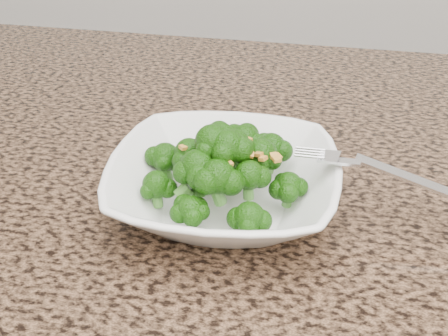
# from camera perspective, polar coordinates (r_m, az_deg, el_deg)

# --- Properties ---
(granite_counter) EXTENTS (1.64, 1.04, 0.03)m
(granite_counter) POSITION_cam_1_polar(r_m,az_deg,el_deg) (0.63, 12.38, -5.05)
(granite_counter) COLOR brown
(granite_counter) RESTS_ON cabinet
(bowl) EXTENTS (0.26, 0.26, 0.06)m
(bowl) POSITION_cam_1_polar(r_m,az_deg,el_deg) (0.59, 0.00, -1.72)
(bowl) COLOR white
(bowl) RESTS_ON granite_counter
(broccoli_pile) EXTENTS (0.21, 0.21, 0.06)m
(broccoli_pile) POSITION_cam_1_polar(r_m,az_deg,el_deg) (0.56, 0.00, 3.48)
(broccoli_pile) COLOR #194F09
(broccoli_pile) RESTS_ON bowl
(garlic_topping) EXTENTS (0.13, 0.13, 0.01)m
(garlic_topping) POSITION_cam_1_polar(r_m,az_deg,el_deg) (0.54, 0.00, 6.64)
(garlic_topping) COLOR gold
(garlic_topping) RESTS_ON broccoli_pile
(fork) EXTENTS (0.20, 0.06, 0.01)m
(fork) POSITION_cam_1_polar(r_m,az_deg,el_deg) (0.57, 13.00, 0.52)
(fork) COLOR silver
(fork) RESTS_ON bowl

